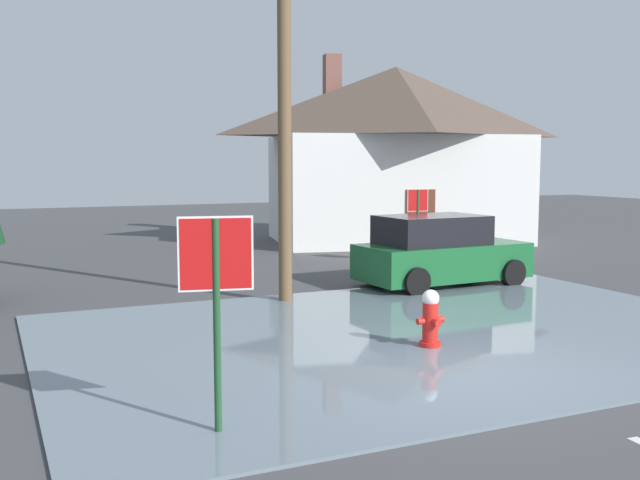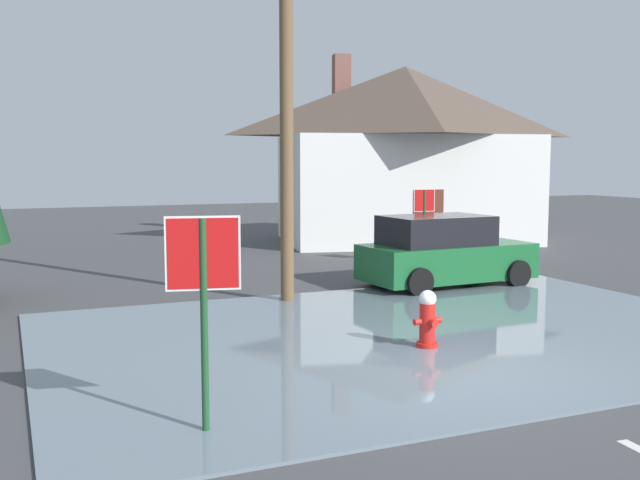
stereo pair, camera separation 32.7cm
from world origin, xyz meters
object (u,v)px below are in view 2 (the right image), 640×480
at_px(stop_sign_far, 424,211).
at_px(house, 404,151).
at_px(utility_pole, 286,56).
at_px(stop_sign_near, 203,278).
at_px(fire_hydrant, 427,320).
at_px(parked_car, 444,253).

xyz_separation_m(stop_sign_far, house, (2.50, 5.55, 1.76)).
bearing_deg(house, utility_pole, -130.98).
xyz_separation_m(stop_sign_near, utility_pole, (3.46, 6.66, 3.34)).
distance_m(fire_hydrant, stop_sign_far, 9.65).
bearing_deg(fire_hydrant, utility_pole, 98.14).
height_order(fire_hydrant, house, house).
bearing_deg(parked_car, stop_sign_far, 66.20).
bearing_deg(fire_hydrant, stop_sign_near, -152.44).
height_order(stop_sign_far, house, house).
distance_m(stop_sign_near, house, 19.72).
bearing_deg(house, stop_sign_far, -114.22).
xyz_separation_m(house, parked_car, (-3.96, -8.87, -2.48)).
distance_m(utility_pole, house, 12.41).
bearing_deg(stop_sign_near, utility_pole, 62.54).
relative_size(stop_sign_far, parked_car, 0.52).
relative_size(stop_sign_near, parked_car, 0.58).
relative_size(stop_sign_near, utility_pole, 0.24).
relative_size(fire_hydrant, utility_pole, 0.10).
relative_size(fire_hydrant, house, 0.09).
distance_m(fire_hydrant, house, 15.90).
height_order(fire_hydrant, parked_car, parked_car).
xyz_separation_m(fire_hydrant, parked_car, (3.45, 4.92, 0.33)).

